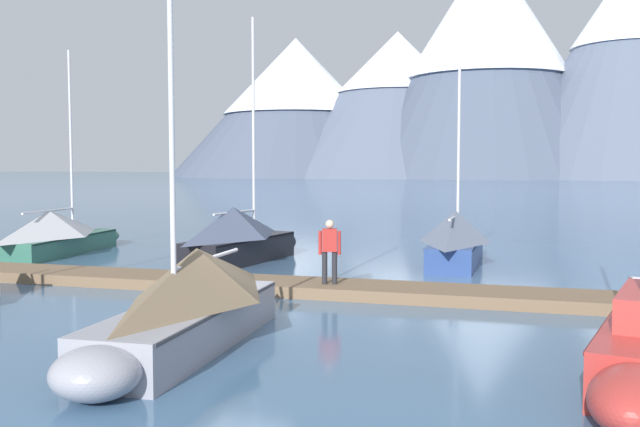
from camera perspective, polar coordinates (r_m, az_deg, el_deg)
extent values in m
plane|color=#426689|center=(15.48, -7.98, -8.82)|extent=(700.00, 700.00, 0.00)
cone|color=#4C566B|center=(231.34, -1.97, 8.57)|extent=(81.53, 81.53, 44.85)
cone|color=white|center=(232.39, -1.97, 11.05)|extent=(47.37, 47.37, 24.82)
cone|color=slate|center=(224.57, 6.29, 8.77)|extent=(86.63, 86.63, 45.46)
cone|color=white|center=(226.09, 6.32, 12.09)|extent=(38.52, 38.52, 19.25)
cone|color=#4C566B|center=(216.66, 13.42, 11.85)|extent=(79.89, 79.89, 67.83)
cone|color=white|center=(219.19, 13.48, 15.63)|extent=(47.93, 47.93, 38.76)
cone|color=slate|center=(214.37, 23.81, 10.69)|extent=(74.13, 74.13, 60.19)
cone|color=white|center=(217.34, 23.94, 15.39)|extent=(31.50, 31.50, 24.36)
cube|color=brown|center=(18.99, -2.15, -5.96)|extent=(26.90, 3.92, 0.30)
cylinder|color=#38383D|center=(18.25, -2.95, -6.46)|extent=(25.70, 2.21, 0.24)
cylinder|color=#38383D|center=(19.74, -1.41, -5.67)|extent=(25.70, 2.21, 0.24)
cube|color=#336B56|center=(29.01, -20.59, -2.38)|extent=(2.87, 6.36, 0.72)
ellipsoid|color=#336B56|center=(31.93, -17.43, -1.76)|extent=(1.85, 2.03, 0.68)
cube|color=#163027|center=(28.98, -20.61, -1.75)|extent=(2.89, 6.25, 0.06)
cylinder|color=silver|center=(29.89, -19.58, 5.49)|extent=(0.10, 0.10, 7.27)
cylinder|color=silver|center=(28.49, -21.16, 0.20)|extent=(0.65, 3.31, 0.08)
pyramid|color=silver|center=(28.54, -21.11, -0.77)|extent=(2.91, 5.19, 0.99)
cube|color=black|center=(24.83, -6.57, -2.95)|extent=(1.94, 5.51, 0.91)
ellipsoid|color=black|center=(27.38, -3.37, -2.30)|extent=(1.43, 1.46, 0.86)
cube|color=black|center=(24.78, -6.58, -2.01)|extent=(1.97, 5.41, 0.06)
cylinder|color=silver|center=(25.59, -5.43, 7.01)|extent=(0.10, 0.10, 7.80)
cylinder|color=silver|center=(24.47, -6.93, 0.10)|extent=(0.26, 2.65, 0.08)
pyramid|color=#4C5670|center=(24.38, -7.08, -0.73)|extent=(2.11, 4.45, 1.09)
cube|color=#93939E|center=(13.51, -10.67, -8.94)|extent=(2.22, 5.91, 0.82)
ellipsoid|color=#93939E|center=(10.85, -17.73, -12.26)|extent=(1.47, 1.47, 0.78)
cube|color=#424247|center=(13.43, -10.69, -7.41)|extent=(2.24, 5.80, 0.06)
cylinder|color=silver|center=(12.75, -12.00, 10.26)|extent=(0.10, 0.10, 8.02)
cylinder|color=silver|center=(14.20, -9.05, -3.65)|extent=(0.44, 3.10, 0.08)
pyramid|color=#7A664C|center=(13.73, -9.96, -4.86)|extent=(2.33, 4.79, 1.00)
cube|color=navy|center=(24.59, 10.99, -3.16)|extent=(1.84, 5.44, 0.83)
ellipsoid|color=navy|center=(27.45, 11.59, -2.44)|extent=(1.32, 1.32, 0.79)
cube|color=#121D39|center=(24.55, 11.00, -2.29)|extent=(1.87, 5.34, 0.06)
cylinder|color=silver|center=(24.82, 11.19, 4.82)|extent=(0.10, 0.10, 6.01)
cylinder|color=silver|center=(23.55, 10.81, -0.29)|extent=(0.27, 2.65, 0.08)
pyramid|color=slate|center=(24.10, 10.93, -1.02)|extent=(2.01, 4.39, 1.08)
ellipsoid|color=#B2332D|center=(10.05, 24.19, -13.55)|extent=(1.41, 2.05, 0.83)
cylinder|color=#232328|center=(18.43, 0.38, -4.43)|extent=(0.14, 0.14, 0.86)
cylinder|color=#232328|center=(18.42, 1.19, -4.44)|extent=(0.14, 0.14, 0.86)
cube|color=#B22823|center=(18.33, 0.79, -2.18)|extent=(0.43, 0.33, 0.60)
sphere|color=beige|center=(18.29, 0.79, -0.87)|extent=(0.22, 0.22, 0.22)
cylinder|color=#B22823|center=(18.35, 0.01, -2.39)|extent=(0.09, 0.09, 0.62)
cylinder|color=#B22823|center=(18.33, 1.57, -2.40)|extent=(0.09, 0.09, 0.62)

